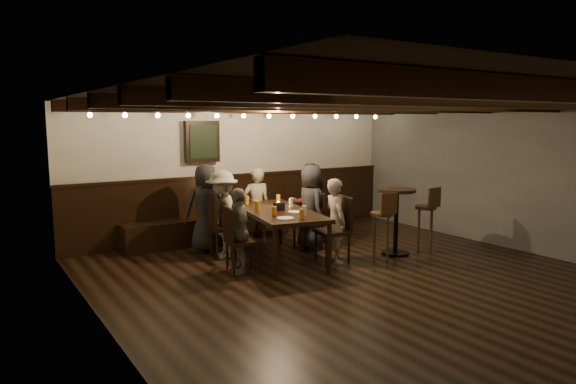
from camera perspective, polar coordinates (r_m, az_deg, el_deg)
room at (r=8.32m, az=-2.92°, el=0.76°), size 7.00×7.00×7.00m
dining_table at (r=7.78m, az=-1.13°, el=-2.47°), size 1.31×2.19×0.77m
chair_left_near at (r=8.07m, az=-7.07°, el=-5.08°), size 0.53×0.53×0.98m
chair_left_far at (r=7.23m, az=-5.26°, el=-6.71°), size 0.50×0.50×0.93m
chair_right_near at (r=8.54m, az=2.36°, el=-4.41°), size 0.50×0.50×0.94m
chair_right_far at (r=7.74m, az=5.08°, el=-5.60°), size 0.53×0.53×0.99m
person_bench_left at (r=8.38m, az=-9.08°, el=-1.75°), size 0.78×0.58×1.43m
person_bench_centre at (r=8.76m, az=-3.53°, el=-1.60°), size 0.54×0.41×1.32m
person_bench_right at (r=8.94m, az=2.26°, el=-1.22°), size 0.76×0.65×1.38m
person_left_near at (r=7.99m, az=-7.32°, el=-2.43°), size 0.67×0.96×1.36m
person_left_far at (r=7.15m, az=-5.52°, el=-4.29°), size 0.42×0.75×1.20m
person_right_near at (r=8.47m, az=2.56°, el=-1.65°), size 0.57×0.76×1.40m
person_right_far at (r=7.68m, az=5.30°, el=-3.19°), size 0.39×0.51×1.26m
pint_a at (r=8.32m, az=-4.63°, el=-0.89°), size 0.07×0.07×0.14m
pint_b at (r=8.44m, az=-1.08°, el=-0.74°), size 0.07×0.07×0.14m
pint_c at (r=7.75m, az=-3.47°, el=-1.53°), size 0.07×0.07×0.14m
pint_d at (r=8.05m, az=0.37°, el=-1.16°), size 0.07×0.07×0.14m
pint_e at (r=7.27m, az=-1.52°, el=-2.15°), size 0.07×0.07×0.14m
pint_f at (r=7.33m, az=1.83°, el=-2.06°), size 0.07×0.07×0.14m
pint_g at (r=7.04m, az=1.52°, el=-2.47°), size 0.07×0.07×0.14m
plate_near at (r=7.07m, az=-0.29°, el=-2.94°), size 0.24×0.24×0.01m
plate_far at (r=7.56m, az=0.94°, el=-2.24°), size 0.24×0.24×0.01m
condiment_caddy at (r=7.71m, az=-1.01°, el=-1.64°), size 0.15×0.10×0.12m
candle at (r=8.08m, az=-1.08°, el=-1.45°), size 0.05×0.05×0.05m
high_top_table at (r=8.26m, az=11.95°, el=-2.13°), size 0.59×0.59×1.05m
bar_stool_left at (r=7.83m, az=10.34°, el=-4.83°), size 0.34×0.35×1.07m
bar_stool_right at (r=8.57m, az=15.01°, el=-3.88°), size 0.34×0.36×1.07m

